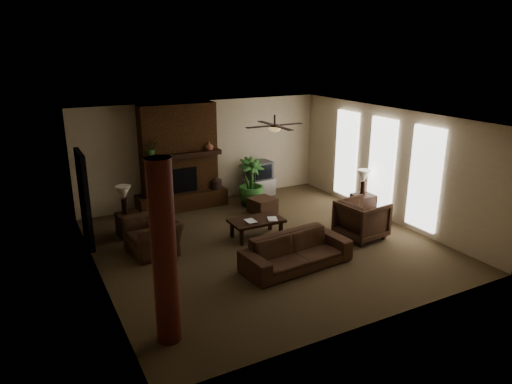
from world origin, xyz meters
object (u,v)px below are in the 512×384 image
armchair_left (153,230)px  ottoman (262,206)px  floor_plant (251,192)px  side_table_left (129,224)px  sofa (297,246)px  armchair_right (362,218)px  side_table_right (363,205)px  coffee_table (256,222)px  lamp_left (124,195)px  log_column (164,254)px  floor_vase (216,189)px  tv_stand (259,187)px  lamp_right (364,177)px

armchair_left → ottoman: (3.20, 1.04, -0.29)m
floor_plant → side_table_left: size_ratio=2.39×
armchair_left → floor_plant: size_ratio=0.86×
sofa → armchair_right: 2.17m
side_table_right → floor_plant: bearing=136.7°
armchair_right → coffee_table: bearing=54.8°
armchair_left → lamp_left: bearing=-170.5°
log_column → side_table_left: size_ratio=5.09×
coffee_table → side_table_left: side_table_left is taller
sofa → floor_plant: 3.88m
ottoman → armchair_right: bearing=-64.3°
side_table_left → ottoman: bearing=-1.5°
ottoman → floor_vase: size_ratio=0.78×
armchair_right → tv_stand: armchair_right is taller
armchair_right → ottoman: bearing=18.9°
log_column → floor_vase: size_ratio=3.64×
sofa → floor_vase: size_ratio=2.90×
tv_stand → lamp_left: size_ratio=1.31×
sofa → side_table_right: 3.55m
coffee_table → lamp_left: 3.06m
armchair_right → coffee_table: (-2.11, 1.14, -0.11)m
ottoman → side_table_left: (-3.46, 0.09, 0.08)m
armchair_left → lamp_right: (5.42, -0.28, 0.51)m
log_column → lamp_left: log_column is taller
coffee_table → armchair_left: bearing=171.9°
coffee_table → log_column: bearing=-136.4°
side_table_left → lamp_left: lamp_left is taller
sofa → floor_plant: sofa is taller
ottoman → side_table_right: bearing=-31.3°
log_column → lamp_right: log_column is taller
coffee_table → armchair_right: bearing=-28.5°
floor_vase → lamp_left: 2.99m
tv_stand → side_table_right: bearing=-67.0°
ottoman → tv_stand: bearing=65.0°
side_table_left → side_table_right: 5.86m
armchair_left → tv_stand: size_ratio=1.33×
lamp_left → lamp_right: bearing=-14.0°
floor_vase → lamp_left: bearing=-157.8°
ottoman → floor_plant: size_ratio=0.46×
tv_stand → lamp_left: bearing=-170.7°
armchair_right → log_column: bearing=101.7°
lamp_left → side_table_right: lamp_left is taller
log_column → lamp_right: size_ratio=4.31×
armchair_left → armchair_right: bearing=65.6°
armchair_left → lamp_right: bearing=81.1°
armchair_left → armchair_right: 4.64m
lamp_right → ottoman: bearing=149.3°
log_column → floor_plant: 6.36m
floor_vase → floor_plant: size_ratio=0.58×
side_table_left → lamp_right: lamp_right is taller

